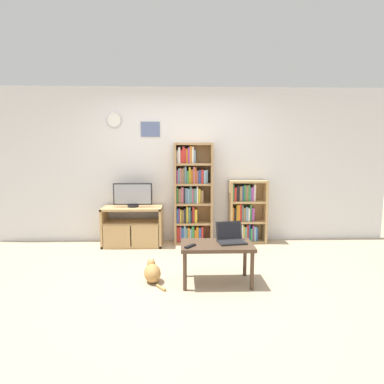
% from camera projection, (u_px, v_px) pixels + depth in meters
% --- Properties ---
extents(ground_plane, '(18.00, 18.00, 0.00)m').
position_uv_depth(ground_plane, '(182.00, 282.00, 3.51)').
color(ground_plane, tan).
extents(wall_back, '(7.06, 0.09, 2.60)m').
position_uv_depth(wall_back, '(182.00, 165.00, 5.11)').
color(wall_back, silver).
rests_on(wall_back, ground_plane).
extents(tv_stand, '(0.96, 0.47, 0.64)m').
position_uv_depth(tv_stand, '(133.00, 226.00, 4.91)').
color(tv_stand, tan).
rests_on(tv_stand, ground_plane).
extents(television, '(0.62, 0.18, 0.39)m').
position_uv_depth(television, '(133.00, 195.00, 4.85)').
color(television, black).
rests_on(television, tv_stand).
extents(bookshelf_tall, '(0.63, 0.30, 1.68)m').
position_uv_depth(bookshelf_tall, '(191.00, 195.00, 5.00)').
color(bookshelf_tall, tan).
rests_on(bookshelf_tall, ground_plane).
extents(bookshelf_short, '(0.62, 0.26, 1.06)m').
position_uv_depth(bookshelf_short, '(245.00, 213.00, 5.07)').
color(bookshelf_short, tan).
rests_on(bookshelf_short, ground_plane).
extents(coffee_table, '(0.82, 0.47, 0.47)m').
position_uv_depth(coffee_table, '(217.00, 249.00, 3.45)').
color(coffee_table, '#4C3828').
rests_on(coffee_table, ground_plane).
extents(laptop, '(0.35, 0.30, 0.23)m').
position_uv_depth(laptop, '(231.00, 237.00, 3.50)').
color(laptop, '#232326').
rests_on(laptop, coffee_table).
extents(remote_near_laptop, '(0.13, 0.15, 0.02)m').
position_uv_depth(remote_near_laptop, '(190.00, 246.00, 3.32)').
color(remote_near_laptop, black).
rests_on(remote_near_laptop, coffee_table).
extents(cat, '(0.31, 0.42, 0.26)m').
position_uv_depth(cat, '(152.00, 272.00, 3.51)').
color(cat, '#B78447').
rests_on(cat, ground_plane).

